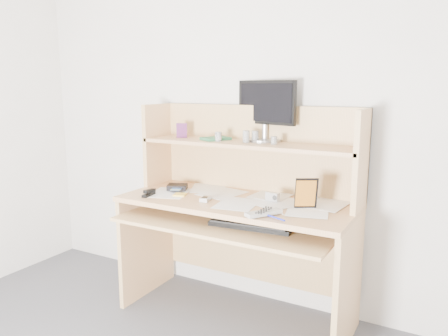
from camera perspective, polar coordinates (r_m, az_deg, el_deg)
The scene contains 19 objects.
back_wall at distance 2.82m, azimuth 4.66°, elevation 7.18°, with size 3.60×0.04×2.50m, color silver.
desk at distance 2.70m, azimuth 2.37°, elevation -4.95°, with size 1.40×0.70×1.30m.
paper_clutter at distance 2.61m, azimuth 1.58°, elevation -4.13°, with size 1.32×0.54×0.01m, color white.
keyboard at distance 2.45m, azimuth 3.66°, elevation -7.29°, with size 0.48×0.21×0.03m.
tv_remote at distance 2.30m, azimuth 5.20°, elevation -5.87°, with size 0.06×0.20×0.02m, color #9D9E99.
flip_phone at distance 2.58m, azimuth -2.41°, elevation -3.96°, with size 0.05×0.09×0.02m, color #A8A7AA.
stapler at distance 2.74m, azimuth -9.82°, elevation -3.12°, with size 0.03×0.12×0.04m, color black.
wallet at distance 2.87m, azimuth -6.12°, elevation -2.46°, with size 0.12×0.10×0.03m, color black.
sticky_note_pad at distance 2.73m, azimuth -5.78°, elevation -3.49°, with size 0.07×0.07×0.01m, color gold.
digital_camera at distance 2.58m, azimuth 6.35°, elevation -3.74°, with size 0.08×0.03×0.05m, color #BABABD.
game_case at distance 2.43m, azimuth 10.68°, elevation -3.25°, with size 0.12×0.01×0.17m, color black.
blue_pen at distance 2.26m, azimuth 6.51°, elevation -6.39°, with size 0.01×0.01×0.15m, color #1924BC.
card_box at distance 2.92m, azimuth -5.55°, elevation 4.90°, with size 0.07×0.02×0.10m, color #9F1615.
shelf_book at distance 2.79m, azimuth -1.09°, elevation 3.86°, with size 0.12×0.17×0.02m, color #2D714E.
chip_stack_a at distance 2.72m, azimuth -0.75°, elevation 4.13°, with size 0.04×0.04×0.06m, color black.
chip_stack_b at distance 2.70m, azimuth 4.09°, elevation 4.15°, with size 0.04×0.04×0.07m, color silver.
chip_stack_c at distance 2.59m, azimuth 6.56°, elevation 3.60°, with size 0.04×0.04×0.05m, color black.
chip_stack_d at distance 2.66m, azimuth 2.91°, elevation 4.13°, with size 0.04×0.04×0.07m, color white.
monitor at distance 2.74m, azimuth 5.50°, elevation 7.69°, with size 0.42×0.22×0.37m.
Camera 1 is at (1.16, -0.76, 1.42)m, focal length 35.00 mm.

